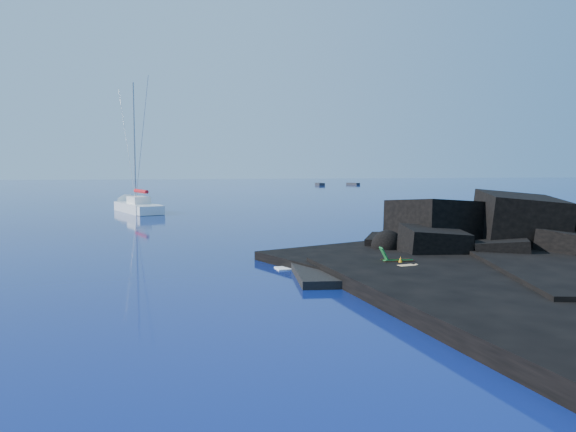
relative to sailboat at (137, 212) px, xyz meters
name	(u,v)px	position (x,y,z in m)	size (l,w,h in m)	color
ground	(293,280)	(8.96, -39.15, 0.00)	(400.00, 400.00, 0.00)	#04153E
headland	(520,259)	(21.96, -36.15, 0.00)	(24.00, 24.00, 3.60)	black
beach	(387,274)	(13.46, -38.65, 0.00)	(8.50, 6.00, 0.70)	black
surf_foam	(364,258)	(13.96, -34.15, 0.00)	(10.00, 8.00, 0.06)	white
sailboat	(137,212)	(0.00, 0.00, 0.00)	(2.81, 13.40, 14.05)	white
deck_chair	(398,256)	(13.93, -38.79, 0.85)	(1.46, 0.64, 1.00)	#166529
towel	(406,271)	(13.85, -39.99, 0.38)	(2.05, 0.97, 0.05)	silver
sunbather	(406,267)	(13.85, -39.99, 0.54)	(1.95, 0.50, 0.27)	tan
marker_cone	(400,262)	(13.91, -39.17, 0.62)	(0.35, 0.35, 0.54)	orange
distant_boat_a	(320,185)	(41.63, 80.59, 0.00)	(1.50, 4.82, 0.64)	#242328
distant_boat_b	(353,185)	(51.31, 82.23, 0.00)	(1.29, 4.15, 0.55)	#232328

